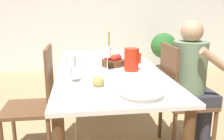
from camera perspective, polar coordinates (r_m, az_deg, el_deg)
ground_plane at (r=2.60m, az=-0.91°, el=-15.69°), size 20.00×20.00×0.00m
wall_back at (r=5.24m, az=-5.02°, el=14.15°), size 10.00×0.06×2.60m
dining_table at (r=2.34m, az=-0.98°, el=-1.64°), size 0.90×1.97×0.75m
chair_person_side at (r=2.36m, az=15.19°, el=-5.66°), size 0.42×0.42×0.98m
chair_opposite at (r=2.25m, az=-16.80°, el=-6.74°), size 0.42×0.42×0.98m
person_seated at (r=2.31m, az=17.92°, el=-1.21°), size 0.39×0.41×1.19m
red_pitcher at (r=2.19m, az=4.47°, el=2.43°), size 0.15×0.13×0.20m
wine_glass_water at (r=2.17m, az=-1.10°, el=3.90°), size 0.07×0.07×0.21m
wine_glass_juice at (r=1.82m, az=-9.33°, el=1.61°), size 0.07×0.07×0.21m
teacup_near_person at (r=2.00m, az=-4.25°, el=-0.88°), size 0.14×0.14×0.07m
teacup_across at (r=2.28m, az=-8.01°, el=0.92°), size 0.14×0.14×0.07m
serving_tray at (r=1.58m, az=6.72°, el=-5.49°), size 0.28×0.28×0.03m
bread_plate at (r=1.74m, az=-3.12°, el=-3.29°), size 0.21×0.21×0.09m
fruit_bowl at (r=2.38m, az=0.21°, el=2.07°), size 0.22×0.22×0.12m
candlestick_tall at (r=2.91m, az=-0.69°, el=5.87°), size 0.06×0.06×0.32m
potted_plant at (r=4.96m, az=11.67°, el=4.95°), size 0.49×0.49×0.82m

